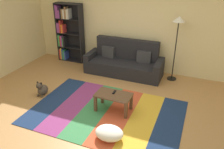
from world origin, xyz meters
TOP-DOWN VIEW (x-y plane):
  - ground_plane at (0.00, 0.00)m, footprint 14.00×14.00m
  - back_wall at (0.00, 2.55)m, footprint 6.80×0.10m
  - left_wall at (-3.40, 0.75)m, footprint 0.10×5.50m
  - rug at (0.15, -0.06)m, footprint 3.30×2.23m
  - couch at (-0.16, 2.02)m, footprint 2.26×0.80m
  - bookshelf at (-2.26, 2.31)m, footprint 0.90×0.28m
  - coffee_table at (0.26, 0.09)m, footprint 0.79×0.45m
  - pouf at (0.53, -0.80)m, footprint 0.54×0.43m
  - dog at (-1.63, 0.04)m, footprint 0.22×0.35m
  - standing_lamp at (1.23, 2.16)m, footprint 0.32×0.32m
  - tv_remote at (0.25, 0.17)m, footprint 0.05×0.15m

SIDE VIEW (x-z plane):
  - ground_plane at x=0.00m, z-range 0.00..0.00m
  - rug at x=0.15m, z-range 0.00..0.01m
  - pouf at x=0.53m, z-range 0.01..0.23m
  - dog at x=-1.63m, z-range -0.04..0.36m
  - couch at x=-0.16m, z-range -0.16..0.84m
  - coffee_table at x=0.26m, z-range 0.13..0.54m
  - tv_remote at x=0.25m, z-range 0.42..0.44m
  - bookshelf at x=-2.26m, z-range 0.03..1.92m
  - back_wall at x=0.00m, z-range 0.00..2.70m
  - left_wall at x=-3.40m, z-range 0.00..2.70m
  - standing_lamp at x=1.23m, z-range 0.60..2.38m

